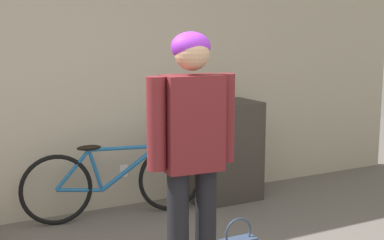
{
  "coord_description": "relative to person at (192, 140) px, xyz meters",
  "views": [
    {
      "loc": [
        -1.21,
        -2.23,
        1.72
      ],
      "look_at": [
        0.35,
        0.74,
        1.15
      ],
      "focal_mm": 50.0,
      "sensor_mm": 36.0,
      "label": 1
    }
  ],
  "objects": [
    {
      "name": "wall_back",
      "position": [
        -0.35,
        1.86,
        0.28
      ],
      "size": [
        8.0,
        0.07,
        2.6
      ],
      "color": "#B7AD99",
      "rests_on": "ground_plane"
    },
    {
      "name": "side_shelf",
      "position": [
        1.17,
        1.56,
        -0.52
      ],
      "size": [
        0.71,
        0.49,
        1.0
      ],
      "color": "#38332D",
      "rests_on": "ground_plane"
    },
    {
      "name": "person",
      "position": [
        0.0,
        0.0,
        0.0
      ],
      "size": [
        0.62,
        0.26,
        1.7
      ],
      "rotation": [
        0.0,
        0.0,
        -0.08
      ],
      "color": "black",
      "rests_on": "ground_plane"
    },
    {
      "name": "bicycle",
      "position": [
        0.02,
        1.54,
        -0.67
      ],
      "size": [
        1.7,
        0.46,
        0.71
      ],
      "rotation": [
        0.0,
        0.0,
        -0.11
      ],
      "color": "black",
      "rests_on": "ground_plane"
    },
    {
      "name": "banana",
      "position": [
        1.09,
        1.54,
        -0.0
      ],
      "size": [
        0.34,
        0.09,
        0.03
      ],
      "color": "#EAD64C",
      "rests_on": "side_shelf"
    }
  ]
}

